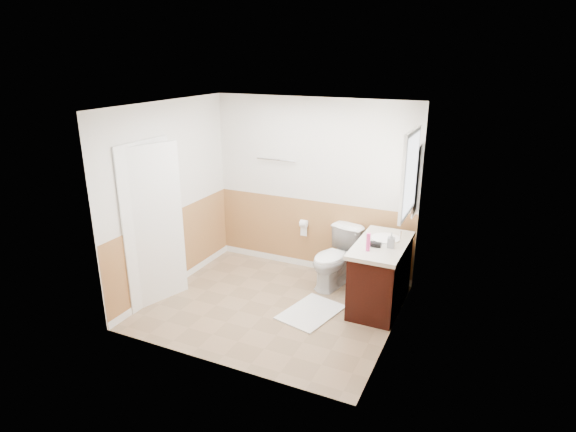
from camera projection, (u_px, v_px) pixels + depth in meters
The scene contains 32 objects.
floor at pixel (273, 306), 6.03m from camera, with size 3.00×3.00×0.00m, color #8C7051.
ceiling at pixel (270, 106), 5.22m from camera, with size 3.00×3.00×0.00m, color white.
wall_back at pixel (313, 187), 6.74m from camera, with size 3.00×3.00×0.00m, color silver.
wall_front at pixel (210, 252), 4.51m from camera, with size 3.00×3.00×0.00m, color silver.
wall_left at pixel (170, 198), 6.23m from camera, with size 3.00×3.00×0.00m, color silver.
wall_right at pixel (398, 232), 5.03m from camera, with size 3.00×3.00×0.00m, color silver.
wainscot_back at pixel (311, 236), 6.98m from camera, with size 3.00×3.00×0.00m, color #A67142.
wainscot_front at pixel (215, 321), 4.77m from camera, with size 3.00×3.00×0.00m, color #A67142.
wainscot_left at pixel (175, 251), 6.46m from camera, with size 2.60×2.60×0.00m, color #A67142.
wainscot_right at pixel (391, 295), 5.28m from camera, with size 2.60×2.60×0.00m, color #A67142.
toilet at pixel (335, 258), 6.47m from camera, with size 0.45×0.79×0.81m, color white.
bath_mat at pixel (311, 312), 5.87m from camera, with size 0.55×0.80×0.02m, color white.
vanity_cabinet at pixel (380, 277), 5.94m from camera, with size 0.55×1.10×0.80m, color black.
vanity_knob_left at pixel (355, 264), 5.92m from camera, with size 0.03×0.03×0.03m, color #B8B7BE.
vanity_knob_right at pixel (360, 258), 6.09m from camera, with size 0.03×0.03×0.03m, color silver.
countertop at pixel (382, 245), 5.80m from camera, with size 0.60×1.15×0.05m, color beige.
sink_basin at pixel (386, 238), 5.91m from camera, with size 0.36×0.36×0.02m, color white.
faucet at pixel (400, 236), 5.82m from camera, with size 0.02×0.02×0.14m, color white.
lotion_bottle at pixel (368, 242), 5.53m from camera, with size 0.05×0.05×0.22m, color #F23E97.
soap_dispenser at pixel (391, 240), 5.64m from camera, with size 0.08×0.08×0.18m, color gray.
hair_dryer_body at pixel (375, 244), 5.66m from camera, with size 0.07×0.07×0.14m, color black.
hair_dryer_handle at pixel (375, 244), 5.76m from camera, with size 0.03×0.03×0.07m, color black.
mirror_panel at pixel (417, 181), 5.89m from camera, with size 0.02×0.35×0.90m, color silver.
window_frame at pixel (410, 174), 5.39m from camera, with size 0.04×0.80×1.00m, color white.
window_glass at pixel (411, 174), 5.38m from camera, with size 0.01×0.70×0.90m, color white.
door at pixel (155, 226), 5.87m from camera, with size 0.05×0.80×2.04m, color white.
door_frame at pixel (150, 224), 5.90m from camera, with size 0.02×0.92×2.10m, color white.
door_knob at pixel (176, 224), 6.16m from camera, with size 0.06×0.06×0.06m, color silver.
towel_bar at pixel (276, 160), 6.81m from camera, with size 0.02×0.02×0.62m, color silver.
tp_holder_bar at pixel (304, 224), 6.90m from camera, with size 0.02×0.02×0.14m, color silver.
tp_roll at pixel (304, 224), 6.90m from camera, with size 0.11×0.11×0.10m, color white.
tp_sheet at pixel (304, 231), 6.94m from camera, with size 0.10×0.01×0.16m, color white.
Camera 1 is at (2.42, -4.76, 3.04)m, focal length 29.58 mm.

